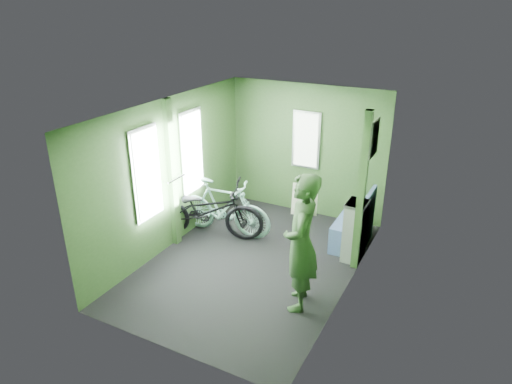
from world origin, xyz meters
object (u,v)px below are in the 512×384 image
at_px(bicycle_mint, 224,234).
at_px(passenger, 301,243).
at_px(bicycle_black, 208,237).
at_px(waste_box, 355,231).
at_px(bench_seat, 353,230).

xyz_separation_m(bicycle_mint, passenger, (1.80, -1.16, 0.89)).
xyz_separation_m(bicycle_black, waste_box, (2.28, 0.44, 0.46)).
relative_size(bicycle_mint, bench_seat, 1.79).
distance_m(bicycle_black, passenger, 2.37).
height_order(waste_box, bench_seat, waste_box).
height_order(bicycle_black, bicycle_mint, bicycle_black).
bearing_deg(bicycle_mint, passenger, -127.62).
bearing_deg(bicycle_mint, bench_seat, -77.83).
relative_size(bicycle_black, bench_seat, 2.03).
distance_m(waste_box, bench_seat, 0.44).
relative_size(bicycle_mint, passenger, 0.91).
relative_size(passenger, bench_seat, 1.95).
bearing_deg(passenger, bicycle_mint, -139.79).
xyz_separation_m(bicycle_black, passenger, (1.98, -0.95, 0.89)).
distance_m(bicycle_black, waste_box, 2.37).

